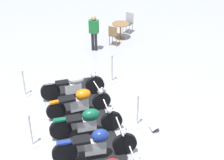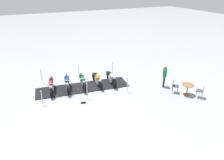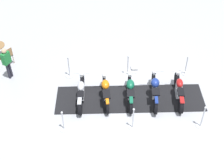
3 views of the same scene
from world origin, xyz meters
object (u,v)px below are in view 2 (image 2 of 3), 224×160
(motorcycle_chrome, at_px, (111,78))
(stanchion_right_front, at_px, (42,100))
(motorcycle_navy, at_px, (67,83))
(cafe_table, at_px, (188,87))
(stanchion_left_mid, at_px, (79,74))
(stanchion_left_rear, at_px, (113,71))
(cafe_chair_across_table, at_px, (201,90))
(stanchion_left_front, at_px, (42,79))
(info_placard, at_px, (83,102))
(stanchion_right_mid, at_px, (87,94))
(motorcycle_forest, at_px, (83,81))
(bystander_person, at_px, (165,74))
(motorcycle_copper, at_px, (97,79))
(cafe_chair_near_table, at_px, (175,85))
(stanchion_right_rear, at_px, (127,88))
(motorcycle_maroon, at_px, (52,86))

(motorcycle_chrome, relative_size, stanchion_right_front, 2.14)
(motorcycle_navy, distance_m, motorcycle_chrome, 3.12)
(stanchion_right_front, relative_size, cafe_table, 1.30)
(stanchion_left_mid, xyz_separation_m, stanchion_left_rear, (0.32, 2.69, -0.04))
(stanchion_left_mid, bearing_deg, cafe_chair_across_table, 45.88)
(stanchion_left_mid, bearing_deg, stanchion_left_front, -96.79)
(cafe_chair_across_table, bearing_deg, info_placard, 32.59)
(stanchion_left_front, distance_m, info_placard, 4.31)
(info_placard, height_order, cafe_table, cafe_table)
(motorcycle_navy, xyz_separation_m, stanchion_right_mid, (1.66, 0.85, -0.19))
(motorcycle_forest, xyz_separation_m, stanchion_left_front, (-1.94, -2.49, -0.15))
(motorcycle_forest, height_order, motorcycle_chrome, motorcycle_chrome)
(stanchion_left_rear, relative_size, bystander_person, 0.62)
(info_placard, xyz_separation_m, bystander_person, (0.28, 5.81, 0.90))
(motorcycle_forest, height_order, stanchion_left_rear, stanchion_left_rear)
(motorcycle_forest, bearing_deg, motorcycle_navy, -88.18)
(motorcycle_copper, bearing_deg, bystander_person, 66.23)
(cafe_chair_near_table, bearing_deg, stanchion_right_front, -146.94)
(motorcycle_chrome, distance_m, stanchion_left_front, 5.05)
(cafe_chair_near_table, bearing_deg, cafe_chair_across_table, -2.94)
(stanchion_left_rear, distance_m, stanchion_right_rear, 3.18)
(motorcycle_maroon, distance_m, cafe_chair_near_table, 8.17)
(stanchion_left_front, xyz_separation_m, stanchion_right_front, (3.16, -0.38, 0.01))
(cafe_table, relative_size, cafe_chair_across_table, 0.81)
(motorcycle_forest, height_order, cafe_chair_across_table, motorcycle_forest)
(motorcycle_maroon, xyz_separation_m, bystander_person, (2.45, 7.29, 0.50))
(motorcycle_forest, relative_size, motorcycle_chrome, 0.98)
(motorcycle_forest, relative_size, cafe_chair_across_table, 2.21)
(motorcycle_navy, relative_size, motorcycle_forest, 1.06)
(stanchion_right_rear, bearing_deg, stanchion_right_front, -96.79)
(stanchion_right_mid, bearing_deg, bystander_person, 83.16)
(stanchion_right_rear, relative_size, bystander_person, 0.70)
(stanchion_left_front, bearing_deg, motorcycle_chrome, 64.49)
(stanchion_right_rear, relative_size, cafe_chair_near_table, 1.20)
(stanchion_left_front, height_order, stanchion_left_rear, stanchion_left_front)
(motorcycle_copper, distance_m, stanchion_left_rear, 2.34)
(motorcycle_navy, xyz_separation_m, motorcycle_copper, (0.24, 2.07, -0.02))
(motorcycle_navy, relative_size, info_placard, 6.72)
(bystander_person, bearing_deg, stanchion_left_mid, -4.28)
(stanchion_left_rear, distance_m, cafe_table, 5.91)
(info_placard, bearing_deg, cafe_table, 170.90)
(motorcycle_chrome, xyz_separation_m, cafe_table, (3.53, 3.84, 0.10))
(stanchion_left_mid, bearing_deg, stanchion_right_mid, -6.79)
(cafe_chair_near_table, bearing_deg, stanchion_left_front, -166.69)
(info_placard, bearing_deg, stanchion_left_mid, -95.67)
(motorcycle_forest, xyz_separation_m, cafe_chair_near_table, (3.17, 5.34, 0.05))
(motorcycle_navy, bearing_deg, stanchion_right_mid, 37.89)
(cafe_chair_near_table, bearing_deg, stanchion_right_rear, -158.31)
(bystander_person, bearing_deg, motorcycle_navy, 12.59)
(stanchion_left_mid, distance_m, info_placard, 3.63)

